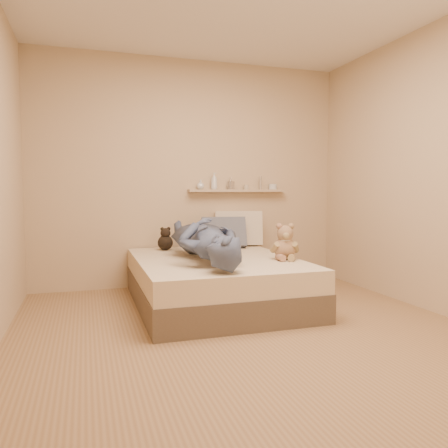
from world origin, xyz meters
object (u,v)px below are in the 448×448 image
object	(u,v)px
teddy_bear	(285,245)
wall_shelf	(238,191)
dark_plush	(165,240)
person	(205,239)
game_console	(208,252)
bed	(215,281)
pillow_cream	(238,229)
pillow_grey	(224,233)

from	to	relation	value
teddy_bear	wall_shelf	bearing A→B (deg)	92.30
dark_plush	person	xyz separation A→B (m)	(0.24, -0.76, 0.09)
game_console	dark_plush	distance (m)	1.21
bed	dark_plush	xyz separation A→B (m)	(-0.36, 0.69, 0.34)
pillow_cream	wall_shelf	world-z (taller)	wall_shelf
teddy_bear	pillow_grey	world-z (taller)	pillow_grey
bed	dark_plush	world-z (taller)	dark_plush
game_console	pillow_grey	world-z (taller)	pillow_grey
teddy_bear	dark_plush	world-z (taller)	teddy_bear
dark_plush	wall_shelf	bearing A→B (deg)	13.59
dark_plush	pillow_cream	size ratio (longest dim) A/B	0.47
bed	pillow_grey	size ratio (longest dim) A/B	3.80
game_console	pillow_grey	xyz separation A→B (m)	(0.52, 1.20, 0.04)
game_console	wall_shelf	world-z (taller)	wall_shelf
game_console	dark_plush	size ratio (longest dim) A/B	0.62
game_console	pillow_cream	size ratio (longest dim) A/B	0.29
dark_plush	bed	bearing A→B (deg)	-62.18
wall_shelf	bed	bearing A→B (deg)	-121.18
pillow_cream	wall_shelf	size ratio (longest dim) A/B	0.46
game_console	pillow_cream	xyz separation A→B (m)	(0.75, 1.34, 0.07)
person	wall_shelf	world-z (taller)	wall_shelf
bed	pillow_grey	xyz separation A→B (m)	(0.30, 0.69, 0.40)
pillow_grey	wall_shelf	xyz separation A→B (m)	(0.25, 0.22, 0.48)
bed	wall_shelf	xyz separation A→B (m)	(0.55, 0.91, 0.88)
teddy_bear	pillow_grey	bearing A→B (deg)	106.57
teddy_bear	person	xyz separation A→B (m)	(-0.72, 0.22, 0.06)
teddy_bear	pillow_grey	distance (m)	1.03
wall_shelf	teddy_bear	bearing A→B (deg)	-87.70
dark_plush	wall_shelf	world-z (taller)	wall_shelf
dark_plush	pillow_grey	xyz separation A→B (m)	(0.67, 0.00, 0.06)
pillow_grey	pillow_cream	bearing A→B (deg)	31.41
teddy_bear	dark_plush	distance (m)	1.38
game_console	teddy_bear	bearing A→B (deg)	14.79
bed	wall_shelf	world-z (taller)	wall_shelf
teddy_bear	wall_shelf	distance (m)	1.31
bed	pillow_cream	bearing A→B (deg)	57.23
dark_plush	person	size ratio (longest dim) A/B	0.15
pillow_grey	bed	bearing A→B (deg)	-113.85
bed	game_console	world-z (taller)	game_console
game_console	person	size ratio (longest dim) A/B	0.09
teddy_bear	pillow_grey	xyz separation A→B (m)	(-0.29, 0.99, 0.03)
teddy_bear	wall_shelf	world-z (taller)	wall_shelf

